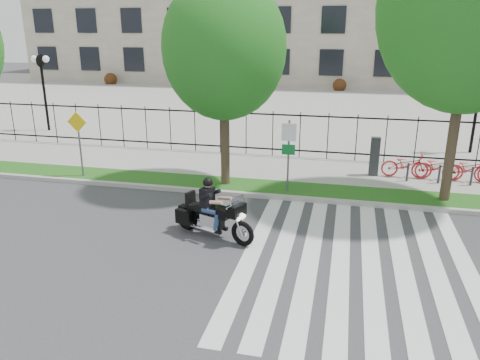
# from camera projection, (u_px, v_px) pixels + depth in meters

# --- Properties ---
(ground) EXTENTS (120.00, 120.00, 0.00)m
(ground) POSITION_uv_depth(u_px,v_px,m) (174.00, 244.00, 12.70)
(ground) COLOR #3A3A3D
(ground) RESTS_ON ground
(curb) EXTENTS (60.00, 0.20, 0.15)m
(curb) POSITION_uv_depth(u_px,v_px,m) (215.00, 192.00, 16.48)
(curb) COLOR #A2A098
(curb) RESTS_ON ground
(grass_verge) EXTENTS (60.00, 1.50, 0.15)m
(grass_verge) POSITION_uv_depth(u_px,v_px,m) (221.00, 185.00, 17.26)
(grass_verge) COLOR #225515
(grass_verge) RESTS_ON ground
(sidewalk) EXTENTS (60.00, 3.50, 0.15)m
(sidewalk) POSITION_uv_depth(u_px,v_px,m) (237.00, 166.00, 19.58)
(sidewalk) COLOR gray
(sidewalk) RESTS_ON ground
(plaza) EXTENTS (80.00, 34.00, 0.10)m
(plaza) POSITION_uv_depth(u_px,v_px,m) (290.00, 104.00, 35.84)
(plaza) COLOR gray
(plaza) RESTS_ON ground
(crosswalk_stripes) EXTENTS (5.70, 8.00, 0.01)m
(crosswalk_stripes) POSITION_uv_depth(u_px,v_px,m) (356.00, 263.00, 11.66)
(crosswalk_stripes) COLOR silver
(crosswalk_stripes) RESTS_ON ground
(iron_fence) EXTENTS (30.00, 0.06, 2.00)m
(iron_fence) POSITION_uv_depth(u_px,v_px,m) (246.00, 132.00, 20.87)
(iron_fence) COLOR black
(iron_fence) RESTS_ON sidewalk
(lamp_post_left) EXTENTS (1.06, 0.70, 4.25)m
(lamp_post_left) POSITION_uv_depth(u_px,v_px,m) (42.00, 74.00, 25.41)
(lamp_post_left) COLOR black
(lamp_post_left) RESTS_ON ground
(lamp_post_right) EXTENTS (1.06, 0.70, 4.25)m
(lamp_post_right) POSITION_uv_depth(u_px,v_px,m) (480.00, 84.00, 20.67)
(lamp_post_right) COLOR black
(lamp_post_right) RESTS_ON ground
(street_tree_1) EXTENTS (4.24, 4.24, 7.23)m
(street_tree_1) POSITION_uv_depth(u_px,v_px,m) (224.00, 48.00, 15.72)
(street_tree_1) COLOR #36251D
(street_tree_1) RESTS_ON grass_verge
(street_tree_2) EXTENTS (5.46, 5.46, 9.16)m
(street_tree_2) POSITION_uv_depth(u_px,v_px,m) (472.00, 7.00, 13.72)
(street_tree_2) COLOR #36251D
(street_tree_2) RESTS_ON grass_verge
(sign_pole_regulatory) EXTENTS (0.50, 0.09, 2.50)m
(sign_pole_regulatory) POSITION_uv_depth(u_px,v_px,m) (289.00, 147.00, 15.87)
(sign_pole_regulatory) COLOR #59595B
(sign_pole_regulatory) RESTS_ON grass_verge
(sign_pole_warning) EXTENTS (0.78, 0.09, 2.49)m
(sign_pole_warning) POSITION_uv_depth(u_px,v_px,m) (79.00, 135.00, 17.58)
(sign_pole_warning) COLOR #59595B
(sign_pole_warning) RESTS_ON grass_verge
(motorcycle_rider) EXTENTS (2.55, 1.35, 2.07)m
(motorcycle_rider) POSITION_uv_depth(u_px,v_px,m) (213.00, 214.00, 12.93)
(motorcycle_rider) COLOR black
(motorcycle_rider) RESTS_ON ground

